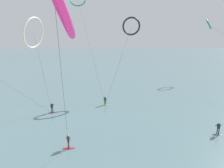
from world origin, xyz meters
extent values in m
cube|color=slate|center=(0.00, 104.65, 0.04)|extent=(400.00, 200.00, 0.08)
ellipsoid|color=navy|center=(13.46, 18.39, 0.11)|extent=(1.40, 0.40, 0.06)
cylinder|color=#1E2823|center=(13.47, 18.25, 0.54)|extent=(0.12, 0.12, 0.80)
cylinder|color=#1E2823|center=(13.44, 18.53, 0.54)|extent=(0.12, 0.12, 0.80)
cube|color=#1E2823|center=(13.46, 18.39, 1.25)|extent=(0.23, 0.34, 0.62)
sphere|color=tan|center=(13.46, 18.39, 1.67)|extent=(0.22, 0.22, 0.22)
cylinder|color=#1E2823|center=(13.48, 18.29, 1.30)|extent=(0.51, 0.14, 0.39)
cylinder|color=#1E2823|center=(13.43, 18.73, 1.30)|extent=(0.51, 0.14, 0.39)
ellipsoid|color=red|center=(-5.08, 16.55, 0.11)|extent=(1.40, 0.40, 0.06)
cylinder|color=black|center=(-5.09, 16.69, 0.54)|extent=(0.12, 0.12, 0.80)
cylinder|color=black|center=(-5.07, 16.41, 0.54)|extent=(0.12, 0.12, 0.80)
cube|color=black|center=(-5.08, 16.55, 1.25)|extent=(0.22, 0.33, 0.62)
sphere|color=tan|center=(-5.08, 16.55, 1.67)|extent=(0.22, 0.22, 0.22)
cylinder|color=black|center=(-5.09, 16.89, 1.30)|extent=(0.51, 0.12, 0.39)
cylinder|color=black|center=(-5.07, 16.45, 1.30)|extent=(0.51, 0.12, 0.39)
ellipsoid|color=purple|center=(-9.34, 27.24, 0.11)|extent=(1.40, 0.40, 0.06)
cylinder|color=#1E2823|center=(-9.42, 27.13, 0.54)|extent=(0.12, 0.12, 0.80)
cylinder|color=#1E2823|center=(-9.26, 27.36, 0.54)|extent=(0.12, 0.12, 0.80)
cube|color=#1E2823|center=(-9.34, 27.24, 1.25)|extent=(0.35, 0.38, 0.62)
sphere|color=tan|center=(-9.34, 27.24, 1.67)|extent=(0.22, 0.22, 0.22)
cylinder|color=#1E2823|center=(-9.46, 27.18, 1.30)|extent=(0.46, 0.36, 0.39)
cylinder|color=#1E2823|center=(-9.21, 27.54, 1.30)|extent=(0.46, 0.36, 0.39)
ellipsoid|color=#8CC62D|center=(-0.53, 30.26, 0.11)|extent=(1.40, 0.40, 0.06)
cylinder|color=#1E2823|center=(-0.62, 30.36, 0.54)|extent=(0.12, 0.12, 0.80)
cylinder|color=#1E2823|center=(-0.44, 30.15, 0.54)|extent=(0.12, 0.12, 0.80)
cube|color=#1E2823|center=(-0.53, 30.26, 1.25)|extent=(0.36, 0.37, 0.62)
sphere|color=tan|center=(-0.53, 30.26, 1.67)|extent=(0.22, 0.22, 0.22)
cylinder|color=#1E2823|center=(-0.67, 30.54, 1.30)|extent=(0.44, 0.39, 0.39)
cylinder|color=#1E2823|center=(-0.38, 30.21, 1.30)|extent=(0.44, 0.39, 0.39)
torus|color=teal|center=(-6.27, 46.76, 20.81)|extent=(3.91, 2.40, 3.38)
cylinder|color=#3F3F3F|center=(-3.40, 38.51, 10.34)|extent=(5.77, 16.53, 20.69)
torus|color=#199351|center=(29.93, 52.24, 15.67)|extent=(3.34, 3.85, 3.06)
torus|color=silver|center=(-11.59, 28.72, 12.82)|extent=(2.82, 5.05, 4.85)
cylinder|color=#3F3F3F|center=(-10.46, 27.98, 6.34)|extent=(2.29, 1.51, 12.69)
cylinder|color=#3F3F3F|center=(-4.48, 12.49, 7.17)|extent=(1.22, 8.13, 14.35)
torus|color=black|center=(5.08, 36.87, 14.28)|extent=(3.68, 1.01, 3.67)
cylinder|color=#3F3F3F|center=(2.27, 33.56, 7.06)|extent=(5.63, 6.64, 14.12)
camera|label=1|loc=(-1.55, -2.82, 12.28)|focal=30.71mm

